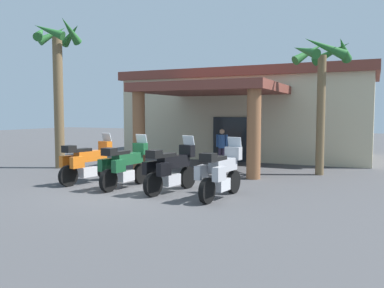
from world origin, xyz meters
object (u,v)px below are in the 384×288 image
object	(u,v)px
motorcycle_green	(125,165)
palm_tree_roadside	(58,68)
motorcycle_black	(171,168)
pedestrian	(222,145)
motorcycle_orange	(87,162)
motorcycle_silver	(221,173)
motel_building	(250,113)
palm_tree_near_portico	(322,70)

from	to	relation	value
motorcycle_green	palm_tree_roadside	distance (m)	6.63
motorcycle_black	pedestrian	xyz separation A→B (m)	(-0.80, 5.92, 0.22)
motorcycle_orange	palm_tree_roadside	bearing A→B (deg)	65.82
palm_tree_roadside	motorcycle_orange	bearing A→B (deg)	-33.84
palm_tree_roadside	motorcycle_black	bearing A→B (deg)	-20.36
pedestrian	motorcycle_green	bearing A→B (deg)	-6.99
motorcycle_orange	pedestrian	world-z (taller)	motorcycle_orange
motorcycle_orange	motorcycle_silver	distance (m)	4.81
motorcycle_green	motorcycle_silver	world-z (taller)	same
motel_building	pedestrian	size ratio (longest dim) A/B	7.95
motel_building	motorcycle_black	bearing A→B (deg)	-85.61
motorcycle_black	palm_tree_near_portico	world-z (taller)	palm_tree_near_portico
motorcycle_green	palm_tree_roadside	world-z (taller)	palm_tree_roadside
motel_building	pedestrian	bearing A→B (deg)	-87.63
motorcycle_green	motorcycle_orange	bearing A→B (deg)	88.31
motel_building	motorcycle_silver	bearing A→B (deg)	-77.52
motorcycle_black	motorcycle_orange	bearing A→B (deg)	98.04
palm_tree_near_portico	pedestrian	bearing A→B (deg)	171.69
palm_tree_roadside	palm_tree_near_portico	bearing A→B (deg)	15.75
motorcycle_orange	motorcycle_black	size ratio (longest dim) A/B	1.00
motorcycle_silver	palm_tree_near_portico	xyz separation A→B (m)	(1.75, 5.42, 3.15)
motorcycle_silver	palm_tree_roadside	xyz separation A→B (m)	(-8.29, 2.59, 3.44)
motorcycle_black	motorcycle_silver	bearing A→B (deg)	-83.31
motorcycle_orange	motorcycle_silver	bearing A→B (deg)	-83.32
palm_tree_near_portico	motorcycle_orange	bearing A→B (deg)	-141.70
motel_building	motorcycle_silver	xyz separation A→B (m)	(2.73, -10.89, -1.57)
palm_tree_near_portico	palm_tree_roadside	bearing A→B (deg)	-164.25
motorcycle_silver	pedestrian	bearing A→B (deg)	26.62
motorcycle_black	palm_tree_near_portico	bearing A→B (deg)	-21.65
pedestrian	palm_tree_near_portico	size ratio (longest dim) A/B	0.31
motel_building	palm_tree_roadside	size ratio (longest dim) A/B	2.08
pedestrian	palm_tree_roadside	distance (m)	7.54
motorcycle_silver	motel_building	bearing A→B (deg)	19.04
motorcycle_silver	pedestrian	world-z (taller)	motorcycle_silver
motorcycle_silver	palm_tree_roadside	bearing A→B (deg)	77.59
motorcycle_orange	motorcycle_green	size ratio (longest dim) A/B	0.99
motorcycle_green	pedestrian	world-z (taller)	motorcycle_green
motorcycle_orange	motorcycle_silver	world-z (taller)	same
motorcycle_orange	palm_tree_near_portico	size ratio (longest dim) A/B	0.43
motorcycle_silver	motorcycle_green	bearing A→B (deg)	93.07
motorcycle_orange	motel_building	bearing A→B (deg)	-1.33
motel_building	motorcycle_green	size ratio (longest dim) A/B	5.76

